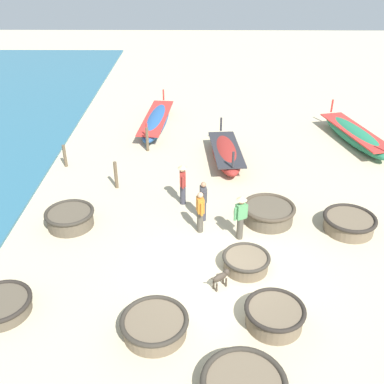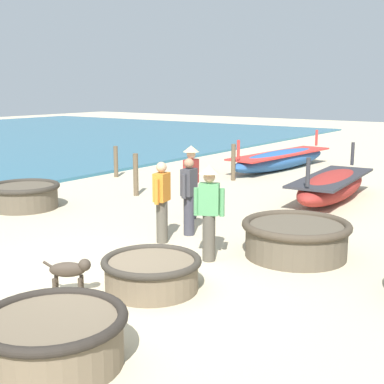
{
  "view_description": "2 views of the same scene",
  "coord_description": "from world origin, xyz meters",
  "views": [
    {
      "loc": [
        -0.9,
        -10.68,
        9.06
      ],
      "look_at": [
        -1.03,
        3.08,
        1.12
      ],
      "focal_mm": 42.0,
      "sensor_mm": 36.0,
      "label": 1
    },
    {
      "loc": [
        5.51,
        -5.5,
        2.97
      ],
      "look_at": [
        -1.03,
        3.64,
        0.74
      ],
      "focal_mm": 50.0,
      "sensor_mm": 36.0,
      "label": 2
    }
  ],
  "objects": [
    {
      "name": "mooring_post_inland",
      "position": [
        -4.14,
        5.35,
        0.58
      ],
      "size": [
        0.14,
        0.14,
        1.17
      ],
      "primitive_type": "cylinder",
      "color": "brown",
      "rests_on": "ground"
    },
    {
      "name": "coracle_far_left",
      "position": [
        4.46,
        2.38,
        0.31
      ],
      "size": [
        1.84,
        1.84,
        0.58
      ],
      "color": "brown",
      "rests_on": "ground"
    },
    {
      "name": "fisherman_standing_left",
      "position": [
        -1.4,
        4.12,
        0.96
      ],
      "size": [
        0.36,
        0.53,
        1.67
      ],
      "color": "#383842",
      "rests_on": "ground"
    },
    {
      "name": "mooring_post_shoreline",
      "position": [
        -6.72,
        7.27,
        0.51
      ],
      "size": [
        0.14,
        0.14,
        1.03
      ],
      "primitive_type": "cylinder",
      "color": "brown",
      "rests_on": "ground"
    },
    {
      "name": "long_boat_white_hull",
      "position": [
        6.96,
        10.0,
        0.4
      ],
      "size": [
        2.41,
        5.64,
        1.41
      ],
      "color": "#237551",
      "rests_on": "ground"
    },
    {
      "name": "coracle_weathered",
      "position": [
        -1.95,
        -2.38,
        0.29
      ],
      "size": [
        1.79,
        1.79,
        0.53
      ],
      "color": "brown",
      "rests_on": "ground"
    },
    {
      "name": "coracle_front_left",
      "position": [
        1.72,
        2.96,
        0.35
      ],
      "size": [
        1.92,
        1.92,
        0.64
      ],
      "color": "brown",
      "rests_on": "ground"
    },
    {
      "name": "mooring_post_mid_beach",
      "position": [
        -3.22,
        8.97,
        0.58
      ],
      "size": [
        0.14,
        0.14,
        1.17
      ],
      "primitive_type": "cylinder",
      "color": "brown",
      "rests_on": "ground"
    },
    {
      "name": "dog",
      "position": [
        -0.15,
        -0.59,
        0.37
      ],
      "size": [
        0.57,
        0.48,
        0.55
      ],
      "color": "#3D3328",
      "rests_on": "ground"
    },
    {
      "name": "coracle_front_right",
      "position": [
        -6.21,
        -1.67,
        0.25
      ],
      "size": [
        1.7,
        1.7,
        0.46
      ],
      "color": "brown",
      "rests_on": "ground"
    },
    {
      "name": "coracle_nearest",
      "position": [
        -5.35,
        2.58,
        0.33
      ],
      "size": [
        1.74,
        1.74,
        0.61
      ],
      "color": "brown",
      "rests_on": "ground"
    },
    {
      "name": "coracle_beside_post",
      "position": [
        1.19,
        -2.04,
        0.32
      ],
      "size": [
        1.62,
        1.62,
        0.59
      ],
      "color": "brown",
      "rests_on": "ground"
    },
    {
      "name": "fisherman_with_hat",
      "position": [
        -0.75,
        2.26,
        0.84
      ],
      "size": [
        0.29,
        0.52,
        1.57
      ],
      "color": "#4C473D",
      "rests_on": "ground"
    },
    {
      "name": "fisherman_standing_right",
      "position": [
        0.6,
        1.87,
        0.96
      ],
      "size": [
        0.48,
        0.36,
        1.67
      ],
      "color": "#4C473D",
      "rests_on": "ground"
    },
    {
      "name": "ground_plane",
      "position": [
        0.0,
        0.0,
        0.0
      ],
      "size": [
        80.0,
        80.0,
        0.0
      ],
      "primitive_type": "plane",
      "color": "#C6B793"
    },
    {
      "name": "long_boat_green_hull",
      "position": [
        0.47,
        7.88,
        0.39
      ],
      "size": [
        1.53,
        4.34,
        1.36
      ],
      "color": "maroon",
      "rests_on": "ground"
    },
    {
      "name": "long_boat_ochre_hull",
      "position": [
        -3.03,
        12.0,
        0.36
      ],
      "size": [
        1.61,
        5.84,
        1.26
      ],
      "color": "#285693",
      "rests_on": "ground"
    },
    {
      "name": "fisherman_crouching",
      "position": [
        -0.63,
        2.99,
        0.84
      ],
      "size": [
        0.27,
        0.53,
        1.57
      ],
      "color": "#383842",
      "rests_on": "ground"
    },
    {
      "name": "coracle_upturned",
      "position": [
        0.66,
        0.25,
        0.27
      ],
      "size": [
        1.49,
        1.49,
        0.5
      ],
      "color": "brown",
      "rests_on": "ground"
    }
  ]
}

